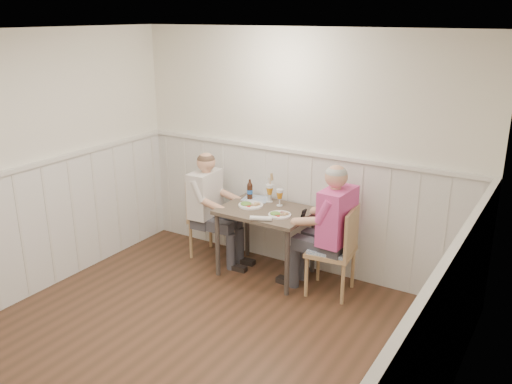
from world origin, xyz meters
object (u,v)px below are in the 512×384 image
(chair_left, at_px, (209,215))
(grass_vase, at_px, (270,188))
(man_in_pink, at_px, (332,240))
(beer_bottle, at_px, (250,190))
(diner_cream, at_px, (209,215))
(dining_table, at_px, (266,218))
(chair_right, at_px, (337,248))

(chair_left, distance_m, grass_vase, 0.83)
(man_in_pink, xyz_separation_m, beer_bottle, (-1.10, 0.22, 0.27))
(diner_cream, bearing_deg, dining_table, 2.08)
(chair_right, distance_m, chair_left, 1.64)
(dining_table, bearing_deg, chair_left, 174.48)
(diner_cream, bearing_deg, man_in_pink, -0.03)
(beer_bottle, distance_m, grass_vase, 0.24)
(diner_cream, distance_m, beer_bottle, 0.56)
(dining_table, bearing_deg, grass_vase, 111.37)
(chair_right, bearing_deg, beer_bottle, 170.01)
(dining_table, xyz_separation_m, chair_right, (0.83, -0.01, -0.15))
(chair_right, bearing_deg, diner_cream, -179.35)
(chair_right, bearing_deg, grass_vase, 164.67)
(man_in_pink, distance_m, beer_bottle, 1.15)
(dining_table, distance_m, chair_left, 0.82)
(diner_cream, distance_m, grass_vase, 0.78)
(chair_left, height_order, man_in_pink, man_in_pink)
(chair_right, distance_m, beer_bottle, 1.21)
(dining_table, distance_m, chair_right, 0.84)
(chair_right, xyz_separation_m, man_in_pink, (-0.05, -0.02, 0.07))
(dining_table, height_order, man_in_pink, man_in_pink)
(beer_bottle, relative_size, grass_vase, 0.66)
(chair_left, height_order, beer_bottle, beer_bottle)
(grass_vase, bearing_deg, chair_right, -15.33)
(chair_right, relative_size, grass_vase, 2.67)
(grass_vase, bearing_deg, chair_left, -166.88)
(man_in_pink, bearing_deg, chair_left, 176.19)
(chair_right, distance_m, man_in_pink, 0.09)
(chair_right, relative_size, diner_cream, 0.72)
(chair_left, relative_size, diner_cream, 0.72)
(chair_left, relative_size, beer_bottle, 4.07)
(dining_table, relative_size, chair_left, 1.02)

